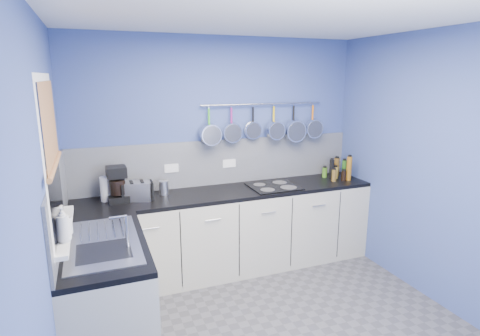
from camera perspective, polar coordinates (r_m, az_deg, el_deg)
floor at (r=3.52m, az=5.61°, el=-23.11°), size 3.20×3.00×0.02m
ceiling at (r=2.87m, az=6.83°, el=21.86°), size 3.20×3.00×0.02m
wall_back at (r=4.32m, az=-3.02°, el=2.23°), size 3.20×0.02×2.50m
wall_front at (r=1.85m, az=28.82°, el=-15.10°), size 3.20×0.02×2.50m
wall_left at (r=2.67m, az=-26.55°, el=-6.26°), size 0.02×3.00×2.50m
wall_right at (r=3.94m, az=27.45°, el=-0.34°), size 0.02×3.00×2.50m
backsplash_back at (r=4.32m, az=-2.91°, el=0.87°), size 3.20×0.02×0.50m
backsplash_left at (r=3.26m, az=-25.10°, el=-4.52°), size 0.02×1.80×0.50m
cabinet_run_back at (r=4.27m, az=-1.57°, el=-9.39°), size 3.20×0.60×0.86m
worktop_back at (r=4.12m, az=-1.61°, el=-3.61°), size 3.20×0.60×0.04m
cabinet_run_left at (r=3.26m, az=-18.84°, el=-17.81°), size 0.60×1.20×0.86m
worktop_left at (r=3.06m, az=-19.48°, el=-10.55°), size 0.60×1.20×0.04m
window_frame at (r=2.88m, az=-25.98°, el=1.36°), size 0.01×1.00×1.10m
window_glass at (r=2.88m, az=-25.88°, el=1.37°), size 0.01×0.90×1.00m
bamboo_blind at (r=2.84m, az=-26.18°, el=5.82°), size 0.01×0.90×0.55m
window_sill at (r=3.01m, az=-24.50°, el=-8.22°), size 0.10×0.98×0.03m
sink_unit at (r=3.05m, az=-19.52°, el=-10.14°), size 0.50×0.95×0.01m
mixer_tap at (r=2.84m, az=-16.33°, el=-8.91°), size 0.12×0.08×0.26m
socket_left at (r=4.17m, az=-10.04°, el=-0.03°), size 0.15×0.01×0.09m
socket_right at (r=4.34m, az=-1.60°, el=0.68°), size 0.15×0.01×0.09m
pot_rail at (r=4.37m, az=3.47°, el=9.37°), size 1.45×0.02×0.02m
soap_bottle_a at (r=2.72m, az=-24.62°, el=-7.47°), size 0.11×0.11×0.24m
soap_bottle_b at (r=2.83m, az=-24.45°, el=-7.39°), size 0.10×0.10×0.17m
paper_towel at (r=3.97m, az=-19.11°, el=-2.92°), size 0.13×0.13×0.24m
coffee_maker at (r=3.90m, az=-17.60°, el=-2.29°), size 0.20×0.22×0.34m
toaster at (r=3.92m, az=-14.88°, el=-3.30°), size 0.31×0.24×0.18m
canister at (r=4.04m, az=-11.15°, el=-2.85°), size 0.12×0.12×0.14m
hob at (r=4.26m, az=4.99°, el=-2.73°), size 0.52×0.45×0.01m
pan_0 at (r=4.16m, az=-4.55°, el=6.28°), size 0.23×0.13×0.42m
pan_1 at (r=4.24m, az=-1.24°, el=6.50°), size 0.22×0.08×0.41m
pan_2 at (r=4.33m, az=1.94°, el=6.79°), size 0.20×0.05×0.39m
pan_3 at (r=4.43m, az=4.99°, el=6.82°), size 0.21×0.12×0.40m
pan_4 at (r=4.55m, az=7.88°, el=6.65°), size 0.25×0.11×0.44m
pan_5 at (r=4.68m, az=10.63°, el=6.90°), size 0.22×0.09×0.41m
condiment_0 at (r=4.85m, az=14.00°, el=0.16°), size 0.07×0.07×0.22m
condiment_1 at (r=4.82m, az=13.34°, el=-0.25°), size 0.06×0.06×0.16m
condiment_2 at (r=4.75m, az=12.34°, el=-0.64°), size 0.06×0.06×0.12m
condiment_3 at (r=4.76m, az=15.06°, el=-0.16°), size 0.05×0.05×0.21m
condiment_4 at (r=4.72m, az=13.80°, el=-0.66°), size 0.07×0.07×0.14m
condiment_5 at (r=4.66m, az=13.32°, el=-0.22°), size 0.05×0.05×0.23m
condiment_6 at (r=4.67m, az=15.73°, el=-0.06°), size 0.06×0.06×0.28m
condiment_7 at (r=4.64m, az=14.99°, el=-1.10°), size 0.06×0.06×0.12m
condiment_8 at (r=4.59m, az=13.63°, el=-1.06°), size 0.05×0.05×0.14m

